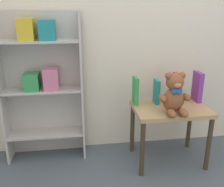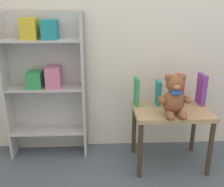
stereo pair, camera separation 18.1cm
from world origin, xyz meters
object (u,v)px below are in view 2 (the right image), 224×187
object	(u,v)px
display_table	(171,118)
teddy_bear	(174,97)
bookshelf_side	(46,78)
book_standing_teal	(158,93)
book_standing_red	(180,89)
book_standing_green	(136,92)
book_standing_purple	(201,89)

from	to	relation	value
display_table	teddy_bear	bearing A→B (deg)	-100.97
bookshelf_side	book_standing_teal	distance (m)	1.00
display_table	book_standing_teal	bearing A→B (deg)	130.90
display_table	book_standing_red	xyz separation A→B (m)	(0.10, 0.13, 0.21)
book_standing_teal	book_standing_green	bearing A→B (deg)	-178.21
display_table	book_standing_green	distance (m)	0.37
book_standing_red	book_standing_purple	xyz separation A→B (m)	(0.19, -0.01, 0.00)
display_table	teddy_bear	world-z (taller)	teddy_bear
book_standing_red	book_standing_purple	size ratio (longest dim) A/B	0.97
book_standing_green	book_standing_purple	distance (m)	0.57
book_standing_red	book_standing_green	bearing A→B (deg)	-177.17
display_table	book_standing_purple	world-z (taller)	book_standing_purple
book_standing_green	book_standing_teal	world-z (taller)	book_standing_green
book_standing_green	book_standing_red	world-z (taller)	book_standing_red
display_table	book_standing_green	world-z (taller)	book_standing_green
bookshelf_side	book_standing_green	distance (m)	0.81
bookshelf_side	book_standing_red	bearing A→B (deg)	-6.15
teddy_bear	book_standing_red	xyz separation A→B (m)	(0.12, 0.24, -0.02)
book_standing_teal	book_standing_purple	world-z (taller)	book_standing_purple
book_standing_red	display_table	bearing A→B (deg)	-126.43
display_table	teddy_bear	size ratio (longest dim) A/B	1.90
display_table	teddy_bear	distance (m)	0.26
teddy_bear	book_standing_purple	bearing A→B (deg)	37.11
book_standing_green	book_standing_teal	bearing A→B (deg)	-1.31
teddy_bear	book_standing_purple	distance (m)	0.39
bookshelf_side	teddy_bear	world-z (taller)	bookshelf_side
bookshelf_side	book_standing_green	size ratio (longest dim) A/B	5.36
display_table	book_standing_red	bearing A→B (deg)	53.08
book_standing_purple	display_table	bearing A→B (deg)	-155.77
teddy_bear	bookshelf_side	bearing A→B (deg)	160.81
bookshelf_side	book_standing_red	size ratio (longest dim) A/B	5.03
teddy_bear	display_table	bearing A→B (deg)	79.03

